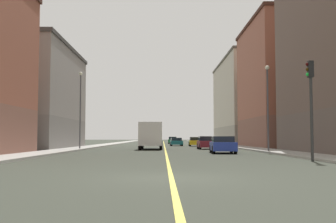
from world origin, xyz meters
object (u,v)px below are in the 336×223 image
Objects in this scene: car_yellow at (195,142)px; building_left_far at (250,102)px; building_right_midblock at (25,98)px; car_blue at (223,145)px; car_maroon at (207,143)px; street_lamp_right_near at (80,102)px; car_green at (173,140)px; car_silver at (154,141)px; car_teal at (176,142)px; traffic_light_left_near at (311,95)px; building_left_mid at (290,85)px; street_lamp_left_near at (268,99)px; box_truck at (151,135)px.

building_left_far is at bearing 54.09° from car_yellow.
building_right_midblock is at bearing -149.74° from car_yellow.
car_maroon is at bearing 90.26° from car_blue.
street_lamp_right_near is 39.92m from car_green.
street_lamp_right_near is 14.22m from car_maroon.
building_right_midblock is 3.89× the size of car_silver.
car_yellow is 0.86× the size of car_teal.
car_teal is at bearing -136.72° from building_left_far.
car_silver is 1.10× the size of car_blue.
traffic_light_left_near reaches higher than car_teal.
building_left_mid is 4.18× the size of car_yellow.
car_teal is at bearing 104.77° from street_lamp_left_near.
traffic_light_left_near is 39.64m from car_teal.
building_left_mid is at bearing -34.59° from car_teal.
street_lamp_right_near reaches higher than car_green.
building_right_midblock is at bearing -117.08° from car_silver.
car_green is 21.70m from car_yellow.
car_green is 0.62× the size of box_truck.
car_silver is at bearing 100.43° from traffic_light_left_near.
building_left_far is (0.00, 23.29, -0.24)m from building_left_mid.
street_lamp_left_near is at bearing 21.61° from car_blue.
building_right_midblock is 21.38m from car_maroon.
building_right_midblock is 8.78m from street_lamp_right_near.
building_right_midblock is 38.29m from car_green.
car_green is 1.14× the size of car_yellow.
car_green reaches higher than car_blue.
street_lamp_right_near is 16.52m from car_blue.
car_blue is at bearing -33.14° from building_right_midblock.
building_left_far is 40.67m from street_lamp_left_near.
car_silver reaches higher than car_teal.
car_maroon is 0.54× the size of box_truck.
street_lamp_right_near is at bearing -168.86° from car_maroon.
building_left_mid is 26.79m from street_lamp_right_near.
building_left_mid is at bearing -31.91° from car_yellow.
car_blue is at bearing -122.15° from building_left_mid.
street_lamp_left_near is at bearing -66.52° from car_maroon.
car_maroon is at bearing -110.88° from building_left_far.
car_yellow is (-0.11, 14.13, -0.04)m from car_maroon.
car_silver is (14.21, 27.78, -5.22)m from building_right_midblock.
building_left_far is 5.47× the size of car_teal.
car_silver is 0.62× the size of box_truck.
building_right_midblock is 31.64m from car_silver.
building_left_far is 41.25m from street_lamp_right_near.
car_silver is at bearing 62.92° from building_right_midblock.
car_green is at bearing 94.52° from car_maroon.
building_left_mid reaches higher than traffic_light_left_near.
traffic_light_left_near is 1.21× the size of car_silver.
traffic_light_left_near reaches higher than box_truck.
traffic_light_left_near is 1.33× the size of car_blue.
traffic_light_left_near is (-8.32, -52.52, -4.25)m from building_left_far.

